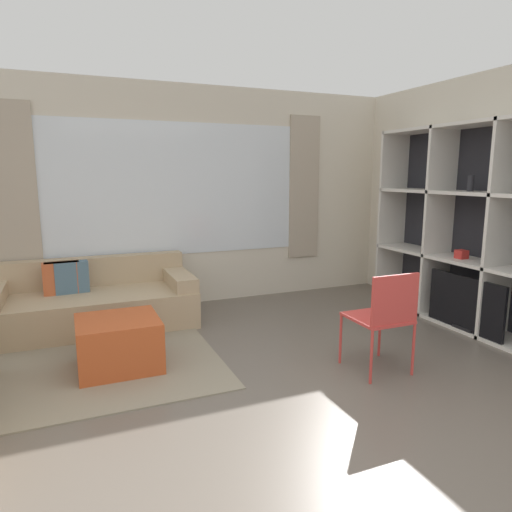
{
  "coord_description": "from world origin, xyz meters",
  "views": [
    {
      "loc": [
        -1.27,
        -2.15,
        1.64
      ],
      "look_at": [
        0.41,
        1.87,
        0.85
      ],
      "focal_mm": 32.0,
      "sensor_mm": 36.0,
      "label": 1
    }
  ],
  "objects_px": {
    "ottoman": "(119,344)",
    "couch_main": "(92,303)",
    "folding_chair": "(384,313)",
    "shelving_unit": "(471,231)"
  },
  "relations": [
    {
      "from": "shelving_unit",
      "to": "couch_main",
      "type": "relative_size",
      "value": 1.17
    },
    {
      "from": "ottoman",
      "to": "folding_chair",
      "type": "xyz_separation_m",
      "value": [
        2.01,
        -0.95,
        0.3
      ]
    },
    {
      "from": "couch_main",
      "to": "folding_chair",
      "type": "height_order",
      "value": "folding_chair"
    },
    {
      "from": "ottoman",
      "to": "couch_main",
      "type": "bearing_deg",
      "value": 96.85
    },
    {
      "from": "shelving_unit",
      "to": "folding_chair",
      "type": "bearing_deg",
      "value": -157.68
    },
    {
      "from": "shelving_unit",
      "to": "folding_chair",
      "type": "relative_size",
      "value": 2.87
    },
    {
      "from": "shelving_unit",
      "to": "couch_main",
      "type": "bearing_deg",
      "value": 158.25
    },
    {
      "from": "folding_chair",
      "to": "ottoman",
      "type": "bearing_deg",
      "value": -25.26
    },
    {
      "from": "shelving_unit",
      "to": "couch_main",
      "type": "distance_m",
      "value": 4.14
    },
    {
      "from": "couch_main",
      "to": "ottoman",
      "type": "bearing_deg",
      "value": -83.15
    }
  ]
}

